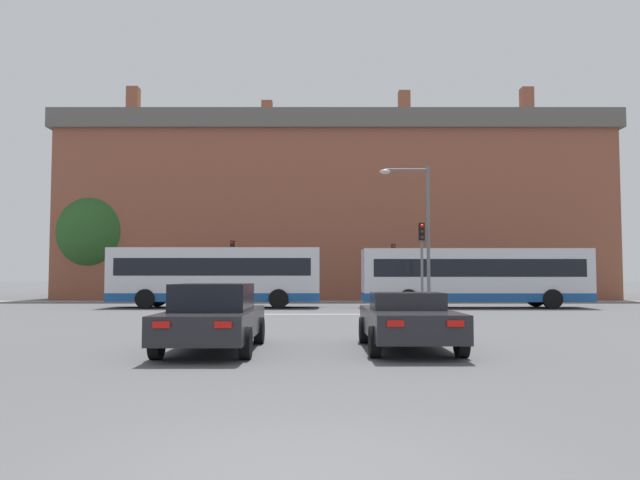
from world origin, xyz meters
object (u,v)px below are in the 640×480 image
Objects in this scene: traffic_light_far_right at (391,263)px; car_roadster_right at (405,320)px; pedestrian_walking_west at (465,285)px; bus_crossing_trailing at (213,276)px; bus_crossing_lead at (471,276)px; traffic_light_near_right at (419,252)px; pedestrian_walking_east at (181,285)px; car_saloon_left at (211,317)px; pedestrian_waiting at (190,285)px; street_lamp_junction at (416,221)px; traffic_light_far_left at (230,260)px.

car_roadster_right is at bearing -96.06° from traffic_light_far_right.
pedestrian_walking_west is (5.17, 1.55, -1.43)m from traffic_light_far_right.
bus_crossing_lead is at bearing -91.07° from bus_crossing_trailing.
traffic_light_near_right reaches higher than pedestrian_walking_east.
car_roadster_right is 14.49m from traffic_light_near_right.
bus_crossing_lead is 6.32× the size of pedestrian_walking_west.
car_saloon_left is 2.54× the size of pedestrian_walking_west.
bus_crossing_trailing is at bearing 10.96° from pedestrian_waiting.
pedestrian_walking_west is at bearing 67.74° from street_lamp_junction.
pedestrian_walking_west is (15.58, 1.53, -1.57)m from traffic_light_far_left.
pedestrian_waiting is (-12.95, 12.22, -3.11)m from street_lamp_junction.
pedestrian_walking_east is (-6.59, 27.25, 0.31)m from car_saloon_left.
traffic_light_near_right is at bearing 143.17° from bus_crossing_lead.
car_roadster_right is at bearing 161.89° from bus_crossing_lead.
street_lamp_junction is at bearing -113.10° from bus_crossing_trailing.
street_lamp_junction is 3.64× the size of pedestrian_walking_west.
car_roadster_right is 19.77m from bus_crossing_lead.
car_roadster_right is 0.66× the size of street_lamp_junction.
car_saloon_left is at bearing -114.93° from street_lamp_junction.
bus_crossing_trailing is 8.43m from pedestrian_waiting.
pedestrian_waiting is (-16.46, 8.17, -0.58)m from bus_crossing_lead.
traffic_light_far_right is 12.08m from traffic_light_near_right.
traffic_light_near_right is 2.25× the size of pedestrian_waiting.
traffic_light_far_left reaches higher than bus_crossing_trailing.
pedestrian_waiting is at bearing 136.66° from street_lamp_junction.
car_roadster_right is at bearing -100.11° from street_lamp_junction.
bus_crossing_trailing is 2.77× the size of traffic_light_far_left.
bus_crossing_trailing reaches higher than pedestrian_walking_east.
bus_crossing_trailing is 2.70× the size of traffic_light_near_right.
pedestrian_waiting is 0.59m from pedestrian_walking_east.
traffic_light_far_right is at bearing 77.78° from pedestrian_waiting.
pedestrian_waiting is (-13.10, 0.77, -1.46)m from traffic_light_far_right.
bus_crossing_lead is 2.96× the size of traffic_light_far_left.
traffic_light_far_left is at bearing 61.68° from bus_crossing_lead.
traffic_light_far_left reaches higher than car_roadster_right.
pedestrian_walking_east is at bearing 136.28° from traffic_light_near_right.
traffic_light_far_left is (-3.32, 26.39, 1.93)m from car_saloon_left.
pedestrian_waiting is 0.97× the size of pedestrian_walking_west.
street_lamp_junction reaches higher than pedestrian_walking_west.
street_lamp_junction reaches higher than traffic_light_near_right.
street_lamp_junction reaches higher than bus_crossing_trailing.
bus_crossing_trailing is at bearing 165.50° from pedestrian_walking_east.
traffic_light_near_right is 1.57m from street_lamp_junction.
bus_crossing_trailing is 6.14× the size of pedestrian_walking_east.
pedestrian_walking_east reaches higher than car_roadster_right.
traffic_light_far_left is (-7.63, 26.19, 2.02)m from car_roadster_right.
traffic_light_far_left is 15.46m from street_lamp_junction.
car_saloon_left is at bearing 3.62° from pedestrian_waiting.
bus_crossing_trailing is 2.94× the size of traffic_light_far_right.
traffic_light_near_right reaches higher than car_roadster_right.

